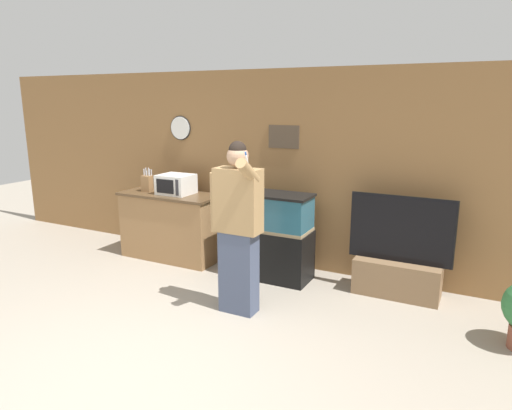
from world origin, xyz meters
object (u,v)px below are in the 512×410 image
at_px(microwave, 176,184).
at_px(knife_block, 147,183).
at_px(counter_island, 171,226).
at_px(aquarium_on_stand, 271,236).
at_px(tv_on_stand, 398,267).
at_px(person_standing, 237,226).

distance_m(microwave, knife_block, 0.46).
xyz_separation_m(counter_island, aquarium_on_stand, (1.58, -0.04, 0.08)).
bearing_deg(knife_block, tv_on_stand, 2.91).
bearing_deg(counter_island, knife_block, -173.63).
relative_size(microwave, person_standing, 0.25).
distance_m(knife_block, aquarium_on_stand, 2.00).
bearing_deg(tv_on_stand, counter_island, -177.50).
xyz_separation_m(counter_island, microwave, (0.10, 0.02, 0.60)).
distance_m(microwave, person_standing, 1.92).
bearing_deg(tv_on_stand, person_standing, -140.04).
height_order(aquarium_on_stand, tv_on_stand, tv_on_stand).
distance_m(knife_block, tv_on_stand, 3.55).
height_order(counter_island, tv_on_stand, tv_on_stand).
bearing_deg(aquarium_on_stand, knife_block, -179.89).
xyz_separation_m(knife_block, person_standing, (2.04, -1.02, -0.11)).
relative_size(aquarium_on_stand, tv_on_stand, 0.94).
bearing_deg(aquarium_on_stand, microwave, 177.88).
distance_m(microwave, aquarium_on_stand, 1.57).
bearing_deg(microwave, counter_island, -169.49).
xyz_separation_m(counter_island, person_standing, (1.68, -1.06, 0.48)).
distance_m(microwave, tv_on_stand, 3.10).
xyz_separation_m(knife_block, aquarium_on_stand, (1.94, 0.00, -0.51)).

